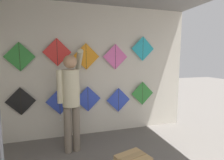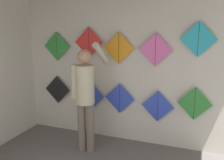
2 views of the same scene
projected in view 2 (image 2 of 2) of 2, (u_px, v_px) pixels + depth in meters
back_panel at (122, 65)px, 4.47m from camera, size 4.65×0.06×2.80m
shopkeeper at (86, 92)px, 4.07m from camera, size 0.47×0.67×1.85m
kite_0 at (57, 89)px, 4.97m from camera, size 0.56×0.01×0.56m
kite_1 at (91, 97)px, 4.74m from camera, size 0.56×0.04×0.69m
kite_2 at (120, 98)px, 4.53m from camera, size 0.56×0.01×0.56m
kite_3 at (158, 106)px, 4.30m from camera, size 0.56×0.01×0.56m
kite_4 at (195, 104)px, 4.07m from camera, size 0.56×0.01×0.56m
kite_5 at (57, 46)px, 4.77m from camera, size 0.56×0.01×0.56m
kite_6 at (89, 42)px, 4.52m from camera, size 0.56×0.01×0.56m
kite_7 at (119, 48)px, 4.34m from camera, size 0.56×0.01×0.56m
kite_8 at (155, 50)px, 4.12m from camera, size 0.56×0.01×0.56m
kite_9 at (199, 39)px, 3.85m from camera, size 0.56×0.01×0.56m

